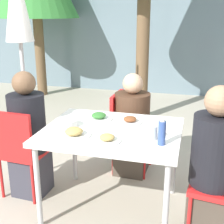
{
  "coord_description": "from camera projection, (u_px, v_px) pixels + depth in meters",
  "views": [
    {
      "loc": [
        0.63,
        -2.33,
        1.69
      ],
      "look_at": [
        0.0,
        0.0,
        0.91
      ],
      "focal_mm": 50.0,
      "sensor_mm": 36.0,
      "label": 1
    }
  ],
  "objects": [
    {
      "name": "person_right",
      "position": [
        213.0,
        168.0,
        2.33
      ],
      "size": [
        0.35,
        0.35,
        1.21
      ],
      "rotation": [
        0.0,
        0.0,
        3.0
      ],
      "color": "#473D33",
      "rests_on": "ground"
    },
    {
      "name": "building_facade",
      "position": [
        168.0,
        21.0,
        6.34
      ],
      "size": [
        10.0,
        0.2,
        3.0
      ],
      "color": "slate",
      "rests_on": "ground"
    },
    {
      "name": "bottle",
      "position": [
        162.0,
        132.0,
        2.26
      ],
      "size": [
        0.06,
        0.06,
        0.2
      ],
      "color": "#334C8E",
      "rests_on": "dining_table"
    },
    {
      "name": "chair_right",
      "position": [
        220.0,
        172.0,
        2.4
      ],
      "size": [
        0.45,
        0.45,
        0.87
      ],
      "rotation": [
        0.0,
        0.0,
        3.0
      ],
      "color": "red",
      "rests_on": "ground"
    },
    {
      "name": "plate_3",
      "position": [
        130.0,
        121.0,
        2.72
      ],
      "size": [
        0.21,
        0.21,
        0.06
      ],
      "color": "white",
      "rests_on": "dining_table"
    },
    {
      "name": "plate_2",
      "position": [
        107.0,
        139.0,
        2.33
      ],
      "size": [
        0.21,
        0.21,
        0.06
      ],
      "color": "white",
      "rests_on": "dining_table"
    },
    {
      "name": "dining_table",
      "position": [
        112.0,
        137.0,
        2.6
      ],
      "size": [
        1.13,
        0.9,
        0.76
      ],
      "color": "white",
      "rests_on": "ground"
    },
    {
      "name": "chair_left",
      "position": [
        20.0,
        147.0,
        2.85
      ],
      "size": [
        0.42,
        0.42,
        0.87
      ],
      "rotation": [
        0.0,
        0.0,
        -0.06
      ],
      "color": "red",
      "rests_on": "ground"
    },
    {
      "name": "person_left",
      "position": [
        29.0,
        138.0,
        2.89
      ],
      "size": [
        0.33,
        0.33,
        1.2
      ],
      "rotation": [
        0.0,
        0.0,
        -0.06
      ],
      "color": "#383842",
      "rests_on": "ground"
    },
    {
      "name": "plate_0",
      "position": [
        99.0,
        117.0,
        2.8
      ],
      "size": [
        0.23,
        0.23,
        0.07
      ],
      "color": "white",
      "rests_on": "dining_table"
    },
    {
      "name": "chair_far",
      "position": [
        126.0,
        126.0,
        3.36
      ],
      "size": [
        0.42,
        0.42,
        0.87
      ],
      "rotation": [
        0.0,
        0.0,
        -1.61
      ],
      "color": "red",
      "rests_on": "ground"
    },
    {
      "name": "plate_1",
      "position": [
        74.0,
        133.0,
        2.43
      ],
      "size": [
        0.26,
        0.26,
        0.07
      ],
      "color": "white",
      "rests_on": "dining_table"
    },
    {
      "name": "closed_umbrella",
      "position": [
        18.0,
        13.0,
        3.31
      ],
      "size": [
        0.36,
        0.36,
        2.28
      ],
      "color": "#333333",
      "rests_on": "ground"
    },
    {
      "name": "ground_plane",
      "position": [
        112.0,
        208.0,
        2.82
      ],
      "size": [
        24.0,
        24.0,
        0.0
      ],
      "primitive_type": "plane",
      "color": "#B2A893"
    },
    {
      "name": "drinking_cup",
      "position": [
        152.0,
        132.0,
        2.37
      ],
      "size": [
        0.08,
        0.08,
        0.11
      ],
      "color": "silver",
      "rests_on": "dining_table"
    },
    {
      "name": "person_far",
      "position": [
        132.0,
        128.0,
        3.29
      ],
      "size": [
        0.37,
        0.37,
        1.1
      ],
      "rotation": [
        0.0,
        0.0,
        -1.61
      ],
      "color": "#473D33",
      "rests_on": "ground"
    },
    {
      "name": "salad_bowl",
      "position": [
        66.0,
        123.0,
        2.65
      ],
      "size": [
        0.19,
        0.19,
        0.06
      ],
      "color": "white",
      "rests_on": "dining_table"
    }
  ]
}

